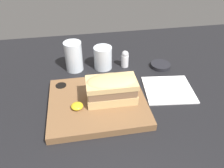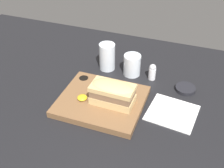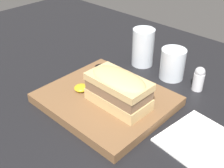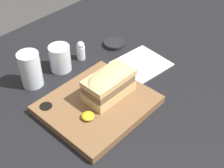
{
  "view_description": "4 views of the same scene",
  "coord_description": "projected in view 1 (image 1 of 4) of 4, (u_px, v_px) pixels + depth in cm",
  "views": [
    {
      "loc": [
        -10.93,
        -43.48,
        46.4
      ],
      "look_at": [
        -2.45,
        5.82,
        8.87
      ],
      "focal_mm": 35.0,
      "sensor_mm": 36.0,
      "label": 1
    },
    {
      "loc": [
        21.37,
        -62.48,
        65.33
      ],
      "look_at": [
        -4.13,
        7.76,
        9.23
      ],
      "focal_mm": 45.0,
      "sensor_mm": 36.0,
      "label": 2
    },
    {
      "loc": [
        30.94,
        -33.18,
        42.28
      ],
      "look_at": [
        -4.49,
        4.4,
        8.89
      ],
      "focal_mm": 45.0,
      "sensor_mm": 36.0,
      "label": 3
    },
    {
      "loc": [
        -49.33,
        -39.3,
        62.65
      ],
      "look_at": [
        -3.65,
        2.75,
        9.7
      ],
      "focal_mm": 50.0,
      "sensor_mm": 36.0,
      "label": 4
    }
  ],
  "objects": [
    {
      "name": "wine_glass",
      "position": [
        103.0,
        59.0,
        0.8
      ],
      "size": [
        6.6,
        6.6,
        8.35
      ],
      "color": "silver",
      "rests_on": "dining_table"
    },
    {
      "name": "salt_shaker",
      "position": [
        125.0,
        59.0,
        0.81
      ],
      "size": [
        2.74,
        2.74,
        6.49
      ],
      "color": "white",
      "rests_on": "dining_table"
    },
    {
      "name": "napkin",
      "position": [
        168.0,
        89.0,
        0.71
      ],
      "size": [
        16.99,
        16.14,
        0.4
      ],
      "rotation": [
        0.0,
        0.0,
        -0.11
      ],
      "color": "white",
      "rests_on": "dining_table"
    },
    {
      "name": "water_glass",
      "position": [
        74.0,
        58.0,
        0.79
      ],
      "size": [
        6.29,
        6.29,
        10.89
      ],
      "color": "silver",
      "rests_on": "dining_table"
    },
    {
      "name": "mustard_dollop",
      "position": [
        77.0,
        106.0,
        0.61
      ],
      "size": [
        3.42,
        3.42,
        1.37
      ],
      "color": "gold",
      "rests_on": "serving_board"
    },
    {
      "name": "condiment_dish",
      "position": [
        160.0,
        65.0,
        0.82
      ],
      "size": [
        7.3,
        7.3,
        1.32
      ],
      "color": "black",
      "rests_on": "dining_table"
    },
    {
      "name": "sandwich",
      "position": [
        111.0,
        88.0,
        0.62
      ],
      "size": [
        14.33,
        7.8,
        7.82
      ],
      "rotation": [
        0.0,
        0.0,
        -0.01
      ],
      "color": "tan",
      "rests_on": "serving_board"
    },
    {
      "name": "serving_board",
      "position": [
        97.0,
        103.0,
        0.65
      ],
      "size": [
        28.24,
        24.71,
        2.28
      ],
      "color": "brown",
      "rests_on": "dining_table"
    },
    {
      "name": "dining_table",
      "position": [
        124.0,
        117.0,
        0.63
      ],
      "size": [
        176.75,
        114.45,
        2.0
      ],
      "color": "black",
      "rests_on": "ground"
    }
  ]
}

